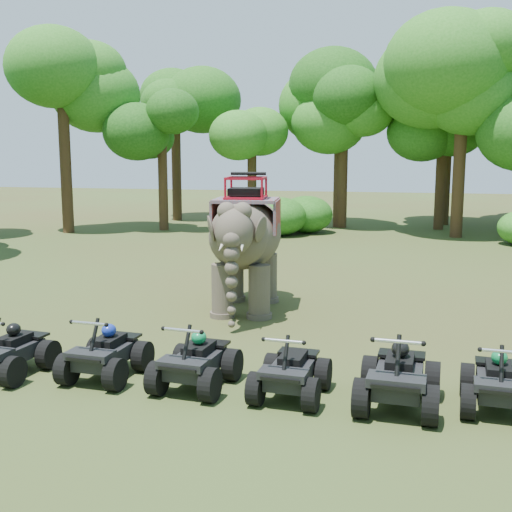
# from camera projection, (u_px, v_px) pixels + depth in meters

# --- Properties ---
(ground) EXTENTS (110.00, 110.00, 0.00)m
(ground) POSITION_uv_depth(u_px,v_px,m) (244.00, 351.00, 13.93)
(ground) COLOR #47381E
(ground) RESTS_ON ground
(elephant) EXTENTS (2.34, 4.56, 3.70)m
(elephant) POSITION_uv_depth(u_px,v_px,m) (246.00, 242.00, 17.32)
(elephant) COLOR #4E4338
(elephant) RESTS_ON ground
(atv_0) EXTENTS (1.37, 1.77, 1.22)m
(atv_0) POSITION_uv_depth(u_px,v_px,m) (9.00, 344.00, 12.37)
(atv_0) COLOR black
(atv_0) RESTS_ON ground
(atv_1) EXTENTS (1.35, 1.78, 1.26)m
(atv_1) POSITION_uv_depth(u_px,v_px,m) (105.00, 346.00, 12.21)
(atv_1) COLOR black
(atv_1) RESTS_ON ground
(atv_2) EXTENTS (1.42, 1.83, 1.27)m
(atv_2) POSITION_uv_depth(u_px,v_px,m) (196.00, 354.00, 11.71)
(atv_2) COLOR black
(atv_2) RESTS_ON ground
(atv_3) EXTENTS (1.31, 1.72, 1.21)m
(atv_3) POSITION_uv_depth(u_px,v_px,m) (291.00, 364.00, 11.25)
(atv_3) COLOR black
(atv_3) RESTS_ON ground
(atv_4) EXTENTS (1.47, 1.93, 1.37)m
(atv_4) POSITION_uv_depth(u_px,v_px,m) (399.00, 368.00, 10.79)
(atv_4) COLOR black
(atv_4) RESTS_ON ground
(atv_5) EXTENTS (1.33, 1.73, 1.22)m
(atv_5) POSITION_uv_depth(u_px,v_px,m) (499.00, 375.00, 10.68)
(atv_5) COLOR black
(atv_5) RESTS_ON ground
(tree_0) EXTENTS (6.04, 6.04, 8.63)m
(tree_0) POSITION_uv_depth(u_px,v_px,m) (343.00, 150.00, 35.48)
(tree_0) COLOR #195114
(tree_0) RESTS_ON ground
(tree_1) EXTENTS (5.41, 5.41, 7.72)m
(tree_1) POSITION_uv_depth(u_px,v_px,m) (441.00, 159.00, 34.74)
(tree_1) COLOR #195114
(tree_1) RESTS_ON ground
(tree_23) EXTENTS (6.61, 6.61, 9.45)m
(tree_23) POSITION_uv_depth(u_px,v_px,m) (65.00, 142.00, 33.22)
(tree_23) COLOR #195114
(tree_23) RESTS_ON ground
(tree_24) EXTENTS (4.86, 4.86, 6.95)m
(tree_24) POSITION_uv_depth(u_px,v_px,m) (163.00, 166.00, 34.51)
(tree_24) COLOR #195114
(tree_24) RESTS_ON ground
(tree_25) EXTENTS (4.62, 4.62, 6.61)m
(tree_25) POSITION_uv_depth(u_px,v_px,m) (252.00, 169.00, 35.12)
(tree_25) COLOR #195114
(tree_25) RESTS_ON ground
(tree_30) EXTENTS (6.97, 6.97, 9.95)m
(tree_30) POSITION_uv_depth(u_px,v_px,m) (461.00, 136.00, 31.34)
(tree_30) COLOR #195114
(tree_30) RESTS_ON ground
(tree_31) EXTENTS (6.28, 6.28, 8.98)m
(tree_31) POSITION_uv_depth(u_px,v_px,m) (339.00, 147.00, 35.72)
(tree_31) COLOR #195114
(tree_31) RESTS_ON ground
(tree_32) EXTENTS (5.99, 5.99, 8.55)m
(tree_32) POSITION_uv_depth(u_px,v_px,m) (447.00, 151.00, 36.93)
(tree_32) COLOR #195114
(tree_32) RESTS_ON ground
(tree_34) EXTENTS (6.48, 6.48, 9.26)m
(tree_34) POSITION_uv_depth(u_px,v_px,m) (176.00, 145.00, 39.23)
(tree_34) COLOR #195114
(tree_34) RESTS_ON ground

